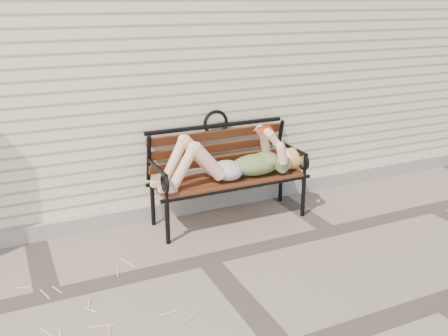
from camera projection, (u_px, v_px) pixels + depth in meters
name	position (u px, v px, depth m)	size (l,w,h in m)	color
ground	(207.00, 260.00, 4.11)	(80.00, 80.00, 0.00)	#76655B
house_wall	(111.00, 44.00, 6.19)	(8.00, 4.00, 3.00)	beige
foundation_strip	(168.00, 209.00, 4.92)	(8.00, 0.10, 0.15)	#A29E93
garden_bench	(225.00, 161.00, 4.74)	(1.59, 0.63, 1.03)	black
reading_woman	(232.00, 161.00, 4.63)	(1.50, 0.34, 0.47)	#0B364D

